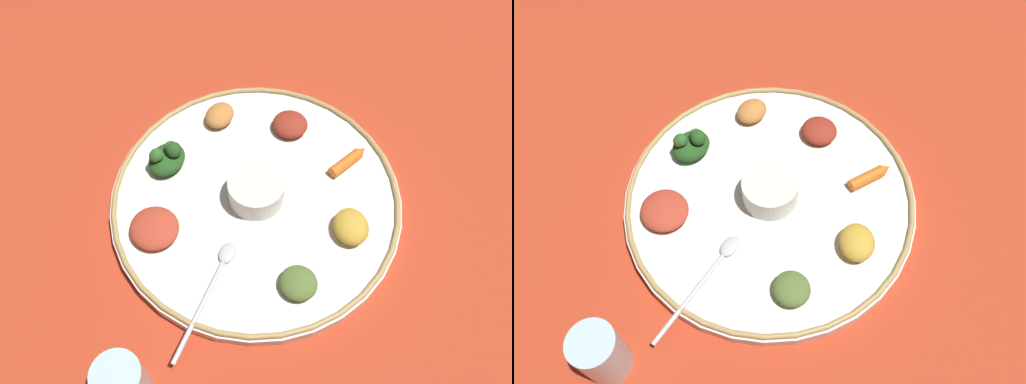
% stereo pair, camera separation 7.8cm
% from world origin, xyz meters
% --- Properties ---
extents(ground_plane, '(2.40, 2.40, 0.00)m').
position_xyz_m(ground_plane, '(0.00, 0.00, 0.00)').
color(ground_plane, '#B7381E').
extents(platter, '(0.44, 0.44, 0.02)m').
position_xyz_m(platter, '(0.00, 0.00, 0.01)').
color(platter, white).
rests_on(platter, ground_plane).
extents(platter_rim, '(0.43, 0.43, 0.01)m').
position_xyz_m(platter_rim, '(0.00, 0.00, 0.02)').
color(platter_rim, tan).
rests_on(platter_rim, platter).
extents(center_bowl, '(0.08, 0.08, 0.04)m').
position_xyz_m(center_bowl, '(0.00, 0.00, 0.04)').
color(center_bowl, silver).
rests_on(center_bowl, platter).
extents(spoon, '(0.18, 0.05, 0.01)m').
position_xyz_m(spoon, '(-0.15, 0.02, 0.02)').
color(spoon, silver).
rests_on(spoon, platter).
extents(greens_pile, '(0.08, 0.07, 0.05)m').
position_xyz_m(greens_pile, '(0.02, 0.15, 0.04)').
color(greens_pile, '#23511E').
rests_on(greens_pile, platter).
extents(carrot_near_spoon, '(0.07, 0.06, 0.02)m').
position_xyz_m(carrot_near_spoon, '(0.09, -0.13, 0.03)').
color(carrot_near_spoon, orange).
rests_on(carrot_near_spoon, platter).
extents(mound_berbere_red, '(0.09, 0.09, 0.02)m').
position_xyz_m(mound_berbere_red, '(-0.09, 0.13, 0.03)').
color(mound_berbere_red, '#B73D28').
rests_on(mound_berbere_red, platter).
extents(mound_beet, '(0.06, 0.06, 0.02)m').
position_xyz_m(mound_beet, '(0.14, -0.02, 0.03)').
color(mound_beet, maroon).
rests_on(mound_beet, platter).
extents(mound_collards, '(0.07, 0.07, 0.02)m').
position_xyz_m(mound_collards, '(-0.12, -0.09, 0.03)').
color(mound_collards, '#567033').
rests_on(mound_collards, platter).
extents(mound_squash, '(0.06, 0.06, 0.03)m').
position_xyz_m(mound_squash, '(0.13, 0.09, 0.03)').
color(mound_squash, '#C67A38').
rests_on(mound_squash, platter).
extents(mound_lentil_yellow, '(0.07, 0.07, 0.03)m').
position_xyz_m(mound_lentil_yellow, '(-0.02, -0.15, 0.03)').
color(mound_lentil_yellow, gold).
rests_on(mound_lentil_yellow, platter).
extents(drinking_glass, '(0.06, 0.06, 0.09)m').
position_xyz_m(drinking_glass, '(-0.30, 0.09, 0.04)').
color(drinking_glass, silver).
rests_on(drinking_glass, ground_plane).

